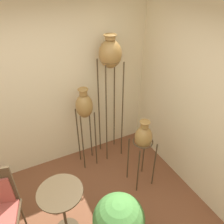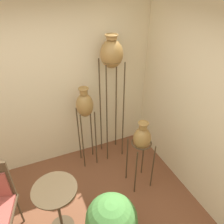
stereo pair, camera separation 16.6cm
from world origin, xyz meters
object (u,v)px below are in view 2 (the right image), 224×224
object	(u,v)px
vase_stand_tall	(112,57)
vase_stand_medium	(85,107)
vase_stand_short	(142,139)
potted_plant	(112,222)
side_table	(57,200)

from	to	relation	value
vase_stand_tall	vase_stand_medium	size ratio (longest dim) A/B	1.48
vase_stand_short	vase_stand_tall	bearing A→B (deg)	97.56
vase_stand_tall	potted_plant	world-z (taller)	vase_stand_tall
vase_stand_medium	potted_plant	distance (m)	1.60
side_table	potted_plant	distance (m)	0.68
vase_stand_medium	side_table	world-z (taller)	vase_stand_medium
vase_stand_tall	potted_plant	size ratio (longest dim) A/B	2.71
vase_stand_short	side_table	xyz separation A→B (m)	(-1.27, -0.26, -0.31)
vase_stand_short	side_table	bearing A→B (deg)	-168.61
side_table	potted_plant	xyz separation A→B (m)	(0.51, -0.43, -0.11)
vase_stand_tall	vase_stand_medium	world-z (taller)	vase_stand_tall
vase_stand_tall	potted_plant	xyz separation A→B (m)	(-0.64, -1.50, -1.35)
vase_stand_short	vase_stand_medium	bearing A→B (deg)	126.91
vase_stand_tall	side_table	xyz separation A→B (m)	(-1.16, -1.06, -1.24)
vase_stand_medium	side_table	distance (m)	1.35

